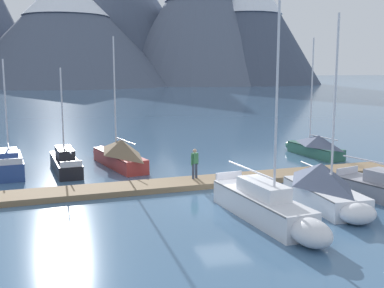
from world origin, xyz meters
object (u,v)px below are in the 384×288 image
object	(u,v)px
sailboat_second_berth	(64,161)
sailboat_mid_dock_port	(119,153)
sailboat_far_berth	(325,187)
sailboat_end_of_dock	(314,145)
sailboat_nearest_berth	(9,162)
sailboat_mid_dock_starboard	(268,207)
person_on_dock	(195,162)

from	to	relation	value
sailboat_second_berth	sailboat_mid_dock_port	size ratio (longest dim) A/B	0.90
sailboat_second_berth	sailboat_far_berth	distance (m)	16.77
sailboat_far_berth	sailboat_end_of_dock	bearing A→B (deg)	62.71
sailboat_far_berth	sailboat_nearest_berth	bearing A→B (deg)	142.07
sailboat_nearest_berth	sailboat_far_berth	xyz separation A→B (m)	(15.18, -11.83, 0.32)
sailboat_mid_dock_starboard	sailboat_far_berth	bearing A→B (deg)	23.06
person_on_dock	sailboat_mid_dock_port	bearing A→B (deg)	121.81
sailboat_nearest_berth	sailboat_mid_dock_starboard	world-z (taller)	sailboat_mid_dock_starboard
sailboat_second_berth	person_on_dock	world-z (taller)	sailboat_second_berth
sailboat_mid_dock_port	sailboat_far_berth	world-z (taller)	sailboat_far_berth
sailboat_nearest_berth	person_on_dock	world-z (taller)	sailboat_nearest_berth
sailboat_second_berth	person_on_dock	bearing A→B (deg)	-40.04
sailboat_far_berth	person_on_dock	size ratio (longest dim) A/B	5.23
sailboat_nearest_berth	person_on_dock	xyz separation A→B (m)	(10.44, -5.93, 0.64)
sailboat_mid_dock_starboard	sailboat_mid_dock_port	bearing A→B (deg)	109.83
sailboat_far_berth	sailboat_end_of_dock	distance (m)	13.27
sailboat_far_berth	sailboat_end_of_dock	xyz separation A→B (m)	(6.08, 11.79, -0.16)
sailboat_second_berth	sailboat_mid_dock_starboard	xyz separation A→B (m)	(8.26, -13.39, 0.13)
sailboat_mid_dock_port	sailboat_far_berth	size ratio (longest dim) A/B	0.96
sailboat_nearest_berth	sailboat_mid_dock_starboard	xyz separation A→B (m)	(11.60, -13.35, 0.06)
sailboat_mid_dock_port	person_on_dock	distance (m)	6.86
sailboat_far_berth	sailboat_mid_dock_starboard	bearing A→B (deg)	-156.94
sailboat_mid_dock_starboard	sailboat_end_of_dock	world-z (taller)	sailboat_mid_dock_starboard
sailboat_nearest_berth	sailboat_mid_dock_port	world-z (taller)	sailboat_mid_dock_port
sailboat_nearest_berth	sailboat_mid_dock_port	size ratio (longest dim) A/B	0.83
sailboat_nearest_berth	sailboat_mid_dock_port	distance (m)	6.83
sailboat_mid_dock_port	person_on_dock	size ratio (longest dim) A/B	5.02
sailboat_nearest_berth	sailboat_second_berth	xyz separation A→B (m)	(3.34, 0.03, -0.07)
sailboat_mid_dock_port	sailboat_end_of_dock	size ratio (longest dim) A/B	0.98
sailboat_mid_dock_starboard	sailboat_far_berth	xyz separation A→B (m)	(3.58, 1.52, 0.26)
sailboat_mid_dock_port	person_on_dock	xyz separation A→B (m)	(3.61, -5.82, 0.36)
sailboat_second_berth	sailboat_mid_dock_starboard	size ratio (longest dim) A/B	0.80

